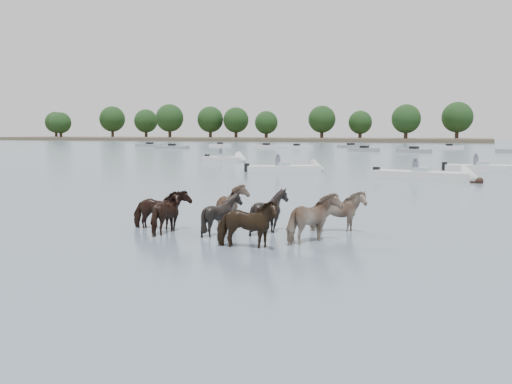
% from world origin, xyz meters
% --- Properties ---
extents(ground, '(400.00, 400.00, 0.00)m').
position_xyz_m(ground, '(0.00, 0.00, 0.00)').
color(ground, slate).
rests_on(ground, ground).
extents(shoreline, '(160.00, 30.00, 1.00)m').
position_xyz_m(shoreline, '(-70.00, 150.00, 0.50)').
color(shoreline, '#4C4233').
rests_on(shoreline, ground).
extents(pony_herd, '(6.80, 4.35, 1.41)m').
position_xyz_m(pony_herd, '(0.92, -0.70, 0.55)').
color(pony_herd, black).
rests_on(pony_herd, ground).
extents(swimming_pony, '(0.72, 0.44, 0.44)m').
position_xyz_m(swimming_pony, '(6.94, 18.89, 0.10)').
color(swimming_pony, black).
rests_on(swimming_pony, ground).
extents(motorboat_a, '(5.73, 3.99, 1.92)m').
position_xyz_m(motorboat_a, '(-5.33, 23.52, 0.23)').
color(motorboat_a, silver).
rests_on(motorboat_a, ground).
extents(motorboat_b, '(6.45, 2.77, 1.92)m').
position_xyz_m(motorboat_b, '(4.50, 20.49, 0.22)').
color(motorboat_b, silver).
rests_on(motorboat_b, ground).
extents(motorboat_c, '(5.84, 2.41, 1.92)m').
position_xyz_m(motorboat_c, '(7.85, 29.44, 0.23)').
color(motorboat_c, silver).
rests_on(motorboat_c, ground).
extents(motorboat_f, '(4.98, 2.60, 1.92)m').
position_xyz_m(motorboat_f, '(-15.26, 34.81, 0.23)').
color(motorboat_f, silver).
rests_on(motorboat_f, ground).
extents(distant_flotilla, '(108.53, 26.37, 0.93)m').
position_xyz_m(distant_flotilla, '(-0.10, 75.79, 0.26)').
color(distant_flotilla, gray).
rests_on(distant_flotilla, ground).
extents(treeline, '(147.14, 23.10, 11.77)m').
position_xyz_m(treeline, '(-71.45, 150.69, 6.49)').
color(treeline, '#382619').
rests_on(treeline, ground).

